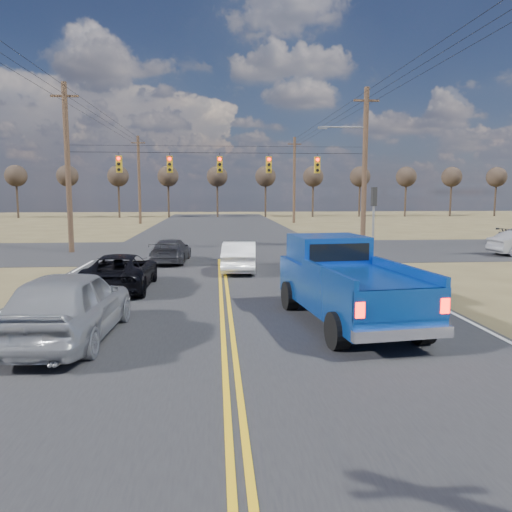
{
  "coord_description": "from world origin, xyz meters",
  "views": [
    {
      "loc": [
        -0.28,
        -12.79,
        3.64
      ],
      "look_at": [
        1.07,
        3.84,
        1.5
      ],
      "focal_mm": 35.0,
      "sensor_mm": 36.0,
      "label": 1
    }
  ],
  "objects": [
    {
      "name": "treeline",
      "position": [
        0.0,
        26.96,
        5.7
      ],
      "size": [
        87.0,
        117.8,
        7.4
      ],
      "color": "#33261C",
      "rests_on": "ground"
    },
    {
      "name": "pickup_truck",
      "position": [
        3.29,
        0.6,
        1.14
      ],
      "size": [
        3.1,
        6.47,
        2.34
      ],
      "rotation": [
        0.0,
        0.0,
        0.13
      ],
      "color": "black",
      "rests_on": "ground"
    },
    {
      "name": "black_suv",
      "position": [
        -3.84,
        6.02,
        0.68
      ],
      "size": [
        2.29,
        4.93,
        1.37
      ],
      "primitive_type": "imported",
      "rotation": [
        0.0,
        0.0,
        3.14
      ],
      "color": "black",
      "rests_on": "ground"
    },
    {
      "name": "white_car_queue",
      "position": [
        0.8,
        10.0,
        0.7
      ],
      "size": [
        1.8,
        4.34,
        1.4
      ],
      "primitive_type": "imported",
      "rotation": [
        0.0,
        0.0,
        3.06
      ],
      "color": "white",
      "rests_on": "ground"
    },
    {
      "name": "silver_suv",
      "position": [
        -3.88,
        -0.51,
        0.9
      ],
      "size": [
        2.39,
        5.39,
        1.8
      ],
      "primitive_type": "imported",
      "rotation": [
        0.0,
        0.0,
        3.09
      ],
      "color": "#999AA0",
      "rests_on": "ground"
    },
    {
      "name": "road_cross",
      "position": [
        0.0,
        18.0,
        0.0
      ],
      "size": [
        120.0,
        12.0,
        0.02
      ],
      "primitive_type": "cube",
      "color": "#28282B",
      "rests_on": "ground"
    },
    {
      "name": "dgrey_car_queue",
      "position": [
        -2.62,
        13.14,
        0.62
      ],
      "size": [
        2.01,
        4.36,
        1.24
      ],
      "primitive_type": "imported",
      "rotation": [
        0.0,
        0.0,
        3.08
      ],
      "color": "#303034",
      "rests_on": "ground"
    },
    {
      "name": "ground",
      "position": [
        0.0,
        0.0,
        0.0
      ],
      "size": [
        160.0,
        160.0,
        0.0
      ],
      "primitive_type": "plane",
      "color": "brown",
      "rests_on": "ground"
    },
    {
      "name": "utility_poles",
      "position": [
        0.0,
        17.0,
        5.23
      ],
      "size": [
        19.6,
        58.32,
        10.0
      ],
      "color": "#473323",
      "rests_on": "ground"
    },
    {
      "name": "road_main",
      "position": [
        0.0,
        10.0,
        0.0
      ],
      "size": [
        14.0,
        120.0,
        0.02
      ],
      "primitive_type": "cube",
      "color": "#28282B",
      "rests_on": "ground"
    },
    {
      "name": "signal_gantry",
      "position": [
        0.5,
        17.79,
        5.06
      ],
      "size": [
        19.6,
        4.83,
        10.0
      ],
      "color": "#473323",
      "rests_on": "ground"
    }
  ]
}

